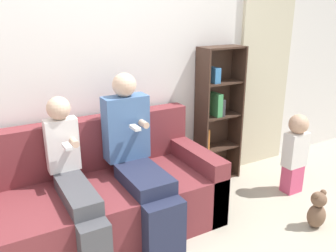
{
  "coord_description": "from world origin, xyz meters",
  "views": [
    {
      "loc": [
        -0.98,
        -1.91,
        1.74
      ],
      "look_at": [
        0.44,
        0.57,
        0.78
      ],
      "focal_mm": 38.0,
      "sensor_mm": 36.0,
      "label": 1
    }
  ],
  "objects_px": {
    "bookshelf": "(216,115)",
    "teddy_bear": "(317,210)",
    "child_seated": "(75,181)",
    "adult_seated": "(138,156)",
    "couch": "(89,202)",
    "toddler_standing": "(295,151)"
  },
  "relations": [
    {
      "from": "bookshelf",
      "to": "teddy_bear",
      "type": "relative_size",
      "value": 4.15
    },
    {
      "from": "child_seated",
      "to": "bookshelf",
      "type": "bearing_deg",
      "value": 16.3
    },
    {
      "from": "adult_seated",
      "to": "teddy_bear",
      "type": "xyz_separation_m",
      "value": [
        1.26,
        -0.74,
        -0.47
      ]
    },
    {
      "from": "couch",
      "to": "toddler_standing",
      "type": "bearing_deg",
      "value": -9.24
    },
    {
      "from": "child_seated",
      "to": "teddy_bear",
      "type": "distance_m",
      "value": 1.95
    },
    {
      "from": "couch",
      "to": "bookshelf",
      "type": "bearing_deg",
      "value": 12.65
    },
    {
      "from": "couch",
      "to": "toddler_standing",
      "type": "relative_size",
      "value": 2.59
    },
    {
      "from": "child_seated",
      "to": "bookshelf",
      "type": "relative_size",
      "value": 0.81
    },
    {
      "from": "adult_seated",
      "to": "teddy_bear",
      "type": "height_order",
      "value": "adult_seated"
    },
    {
      "from": "child_seated",
      "to": "bookshelf",
      "type": "distance_m",
      "value": 1.66
    },
    {
      "from": "bookshelf",
      "to": "couch",
      "type": "bearing_deg",
      "value": -167.35
    },
    {
      "from": "child_seated",
      "to": "adult_seated",
      "type": "bearing_deg",
      "value": 3.81
    },
    {
      "from": "bookshelf",
      "to": "teddy_bear",
      "type": "distance_m",
      "value": 1.3
    },
    {
      "from": "couch",
      "to": "teddy_bear",
      "type": "xyz_separation_m",
      "value": [
        1.64,
        -0.84,
        -0.13
      ]
    },
    {
      "from": "couch",
      "to": "adult_seated",
      "type": "bearing_deg",
      "value": -14.93
    },
    {
      "from": "teddy_bear",
      "to": "couch",
      "type": "bearing_deg",
      "value": 152.91
    },
    {
      "from": "adult_seated",
      "to": "teddy_bear",
      "type": "relative_size",
      "value": 3.77
    },
    {
      "from": "adult_seated",
      "to": "couch",
      "type": "bearing_deg",
      "value": 165.07
    },
    {
      "from": "couch",
      "to": "child_seated",
      "type": "distance_m",
      "value": 0.33
    },
    {
      "from": "bookshelf",
      "to": "child_seated",
      "type": "bearing_deg",
      "value": -163.7
    },
    {
      "from": "bookshelf",
      "to": "adult_seated",
      "type": "bearing_deg",
      "value": -158.17
    },
    {
      "from": "toddler_standing",
      "to": "teddy_bear",
      "type": "bearing_deg",
      "value": -119.19
    }
  ]
}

